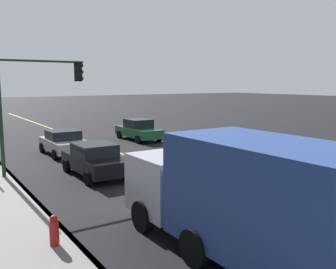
{
  "coord_description": "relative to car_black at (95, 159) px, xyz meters",
  "views": [
    {
      "loc": [
        -14.73,
        9.65,
        4.24
      ],
      "look_at": [
        -0.7,
        0.39,
        1.87
      ],
      "focal_mm": 39.49,
      "sensor_mm": 36.0,
      "label": 1
    }
  ],
  "objects": [
    {
      "name": "car_green",
      "position": [
        8.2,
        -6.81,
        0.01
      ],
      "size": [
        4.47,
        1.93,
        1.56
      ],
      "color": "#1E6038",
      "rests_on": "ground"
    },
    {
      "name": "car_black",
      "position": [
        0.0,
        0.0,
        0.0
      ],
      "size": [
        4.2,
        1.95,
        1.49
      ],
      "color": "black",
      "rests_on": "ground"
    },
    {
      "name": "ground",
      "position": [
        -0.88,
        -3.35,
        -0.76
      ],
      "size": [
        200.0,
        200.0,
        0.0
      ],
      "primitive_type": "plane",
      "color": "black"
    },
    {
      "name": "lane_stripe_center",
      "position": [
        -0.88,
        -3.35,
        -0.75
      ],
      "size": [
        80.0,
        0.16,
        0.01
      ],
      "primitive_type": "cube",
      "color": "#D8CC4C",
      "rests_on": "ground"
    },
    {
      "name": "car_white",
      "position": [
        5.76,
        -0.4,
        -0.02
      ],
      "size": [
        4.01,
        2.04,
        1.45
      ],
      "color": "silver",
      "rests_on": "ground"
    },
    {
      "name": "curb_edge",
      "position": [
        -0.88,
        3.29,
        -0.68
      ],
      "size": [
        80.0,
        0.16,
        0.15
      ],
      "primitive_type": "cube",
      "color": "slate",
      "rests_on": "ground"
    },
    {
      "name": "traffic_light_mast",
      "position": [
        1.53,
        2.13,
        3.01
      ],
      "size": [
        0.28,
        3.87,
        5.49
      ],
      "color": "#1E3823",
      "rests_on": "ground"
    },
    {
      "name": "truck_blue",
      "position": [
        -9.68,
        0.2,
        0.84
      ],
      "size": [
        7.25,
        2.54,
        3.0
      ],
      "color": "silver",
      "rests_on": "ground"
    },
    {
      "name": "fire_hydrant",
      "position": [
        -6.62,
        3.81,
        -0.29
      ],
      "size": [
        0.24,
        0.24,
        0.94
      ],
      "color": "red",
      "rests_on": "ground"
    }
  ]
}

